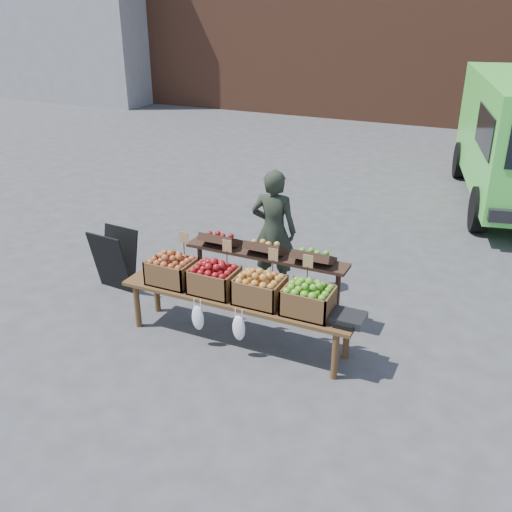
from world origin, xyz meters
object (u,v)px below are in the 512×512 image
at_px(weighing_scale, 348,318).
at_px(vendor, 274,231).
at_px(chalkboard_sign, 115,260).
at_px(crate_russet_pears, 214,280).
at_px(crate_green_apples, 308,301).
at_px(crate_golden_apples, 172,271).
at_px(back_table, 265,275).
at_px(crate_red_apples, 260,290).
at_px(display_bench, 237,319).

bearing_deg(weighing_scale, vendor, 135.61).
bearing_deg(chalkboard_sign, crate_russet_pears, -10.95).
bearing_deg(crate_green_apples, crate_golden_apples, 180.00).
bearing_deg(chalkboard_sign, back_table, 11.00).
relative_size(crate_red_apples, crate_green_apples, 1.00).
bearing_deg(vendor, crate_green_apples, 117.80).
xyz_separation_m(back_table, weighing_scale, (1.23, -0.72, 0.09)).
height_order(chalkboard_sign, back_table, back_table).
distance_m(crate_golden_apples, crate_green_apples, 1.65).
height_order(chalkboard_sign, crate_golden_apples, crate_golden_apples).
relative_size(back_table, crate_red_apples, 4.20).
height_order(back_table, crate_russet_pears, back_table).
height_order(vendor, crate_golden_apples, vendor).
xyz_separation_m(chalkboard_sign, crate_red_apples, (2.31, -0.48, 0.29)).
xyz_separation_m(chalkboard_sign, back_table, (2.05, 0.24, 0.10)).
distance_m(chalkboard_sign, crate_golden_apples, 1.33).
bearing_deg(crate_russet_pears, crate_red_apples, 0.00).
bearing_deg(crate_red_apples, display_bench, 180.00).
xyz_separation_m(chalkboard_sign, crate_russet_pears, (1.76, -0.48, 0.29)).
bearing_deg(back_table, weighing_scale, -30.38).
bearing_deg(vendor, back_table, 97.61).
xyz_separation_m(vendor, back_table, (0.18, -0.66, -0.29)).
distance_m(crate_golden_apples, weighing_scale, 2.08).
xyz_separation_m(crate_russet_pears, crate_green_apples, (1.10, 0.00, 0.00)).
distance_m(chalkboard_sign, crate_red_apples, 2.38).
distance_m(vendor, crate_green_apples, 1.70).
bearing_deg(chalkboard_sign, crate_red_apples, -7.40).
distance_m(crate_green_apples, weighing_scale, 0.44).
relative_size(vendor, weighing_scale, 4.78).
relative_size(crate_golden_apples, crate_green_apples, 1.00).
bearing_deg(display_bench, crate_golden_apples, 180.00).
relative_size(chalkboard_sign, weighing_scale, 2.45).
xyz_separation_m(chalkboard_sign, crate_green_apples, (2.86, -0.48, 0.29)).
bearing_deg(crate_green_apples, vendor, 125.51).
bearing_deg(crate_russet_pears, chalkboard_sign, 164.62).
distance_m(chalkboard_sign, crate_green_apples, 2.91).
bearing_deg(crate_golden_apples, display_bench, 0.00).
distance_m(chalkboard_sign, crate_russet_pears, 1.85).
height_order(crate_golden_apples, crate_green_apples, same).
distance_m(display_bench, crate_red_apples, 0.51).
height_order(display_bench, crate_russet_pears, crate_russet_pears).
height_order(chalkboard_sign, weighing_scale, chalkboard_sign).
relative_size(display_bench, weighing_scale, 7.94).
distance_m(back_table, weighing_scale, 1.43).
xyz_separation_m(vendor, display_bench, (0.16, -1.38, -0.53)).
bearing_deg(crate_russet_pears, display_bench, 0.00).
height_order(vendor, weighing_scale, vendor).
relative_size(vendor, crate_green_apples, 3.25).
bearing_deg(vendor, display_bench, 88.86).
bearing_deg(crate_red_apples, crate_green_apples, 0.00).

